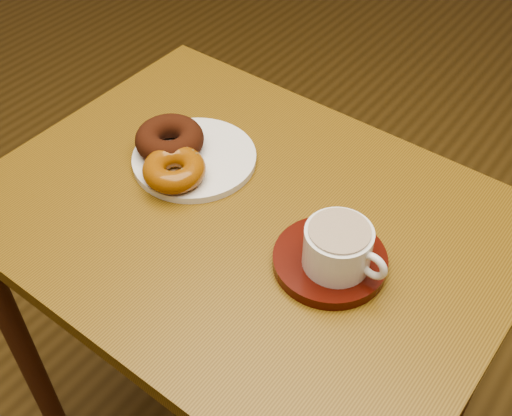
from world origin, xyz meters
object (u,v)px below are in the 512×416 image
Objects in this scene: coffee_cup at (339,247)px; cafe_table at (247,262)px; saucer at (330,261)px; donut_plate at (194,158)px.

cafe_table is at bearing 176.66° from coffee_cup.
saucer is 1.30× the size of coffee_cup.
saucer is at bearing -10.60° from donut_plate.
saucer is (0.16, -0.01, 0.13)m from cafe_table.
donut_plate is 1.65× the size of coffee_cup.
coffee_cup reaches higher than cafe_table.
coffee_cup is (0.32, -0.06, 0.05)m from donut_plate.
donut_plate is at bearing 169.40° from saucer.
saucer is 0.04m from coffee_cup.
coffee_cup is (0.18, -0.02, 0.18)m from cafe_table.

